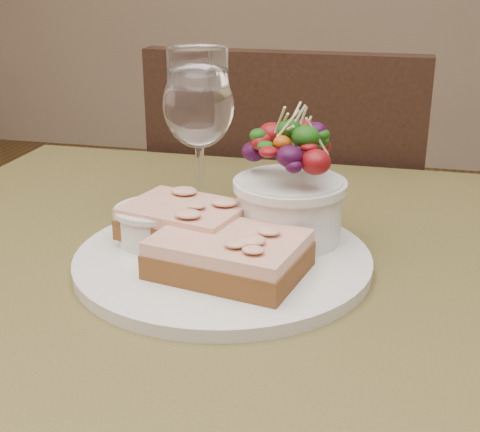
% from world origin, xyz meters
% --- Properties ---
extents(cafe_table, '(0.80, 0.80, 0.75)m').
position_xyz_m(cafe_table, '(0.00, 0.00, 0.65)').
color(cafe_table, '#48421E').
rests_on(cafe_table, ground).
extents(chair_far, '(0.42, 0.42, 0.90)m').
position_xyz_m(chair_far, '(-0.03, 0.61, 0.29)').
color(chair_far, black).
rests_on(chair_far, ground).
extents(dinner_plate, '(0.28, 0.28, 0.01)m').
position_xyz_m(dinner_plate, '(-0.01, 0.04, 0.76)').
color(dinner_plate, silver).
rests_on(dinner_plate, cafe_table).
extents(sandwich_front, '(0.14, 0.12, 0.03)m').
position_xyz_m(sandwich_front, '(0.00, -0.00, 0.78)').
color(sandwich_front, '#503015').
rests_on(sandwich_front, dinner_plate).
extents(sandwich_back, '(0.13, 0.11, 0.03)m').
position_xyz_m(sandwich_back, '(-0.05, 0.05, 0.79)').
color(sandwich_back, '#503015').
rests_on(sandwich_back, dinner_plate).
extents(ramekin, '(0.07, 0.07, 0.04)m').
position_xyz_m(ramekin, '(-0.08, 0.05, 0.78)').
color(ramekin, silver).
rests_on(ramekin, dinner_plate).
extents(salad_bowl, '(0.10, 0.10, 0.13)m').
position_xyz_m(salad_bowl, '(0.04, 0.09, 0.82)').
color(salad_bowl, silver).
rests_on(salad_bowl, dinner_plate).
extents(garnish, '(0.05, 0.04, 0.02)m').
position_xyz_m(garnish, '(-0.06, 0.11, 0.77)').
color(garnish, '#093309').
rests_on(garnish, dinner_plate).
extents(wine_glass, '(0.08, 0.08, 0.18)m').
position_xyz_m(wine_glass, '(-0.07, 0.15, 0.87)').
color(wine_glass, white).
rests_on(wine_glass, cafe_table).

